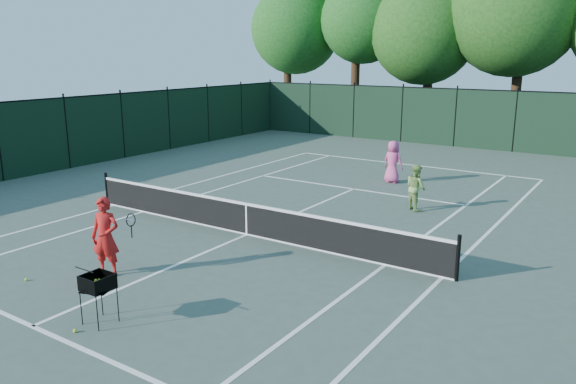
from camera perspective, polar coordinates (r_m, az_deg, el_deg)
The scene contains 19 objects.
ground at distance 15.51m, azimuth -4.20°, elevation -4.35°, with size 90.00×90.00×0.00m, color #425045.
sideline_doubles_left at distance 19.24m, azimuth -17.23°, elevation -1.31°, with size 0.10×23.77×0.01m, color white.
sideline_doubles_right at distance 13.08m, azimuth 15.39°, elevation -8.38°, with size 0.10×23.77×0.01m, color white.
sideline_singles_left at distance 18.23m, azimuth -14.49°, elevation -1.95°, with size 0.10×23.77×0.01m, color white.
sideline_singles_right at distance 13.52m, azimuth 9.84°, elevation -7.32°, with size 0.10×23.77×0.01m, color white.
baseline_far at distance 25.64m, azimuth 12.30°, elevation 2.72°, with size 10.97×0.10×0.01m, color white.
service_line_near at distance 11.54m, azimuth -24.53°, elevation -12.30°, with size 8.23×0.10×0.01m, color white.
service_line_far at distance 20.73m, azimuth 6.69°, elevation 0.31°, with size 8.23×0.10×0.01m, color white.
center_service_line at distance 15.51m, azimuth -4.20°, elevation -4.34°, with size 0.10×12.80×0.01m, color white.
tennis_net at distance 15.37m, azimuth -4.23°, elevation -2.66°, with size 11.69×0.09×1.06m.
fence_far at distance 31.14m, azimuth 16.64°, elevation 7.19°, with size 24.00×0.05×3.00m, color black.
tree_0 at distance 39.92m, azimuth -0.05°, elevation 18.71°, with size 6.40×6.40×13.14m.
tree_2 at distance 35.63m, azimuth 14.47°, elevation 18.16°, with size 6.00×6.00×12.40m.
coach at distance 13.09m, azimuth -18.04°, elevation -4.36°, with size 0.83×0.86×1.80m.
player_pink at distance 21.85m, azimuth 10.60°, elevation 3.04°, with size 0.85×0.60×1.62m.
player_green at distance 18.19m, azimuth 12.86°, elevation 0.47°, with size 0.90×0.87×1.46m.
ball_hopper at distance 10.90m, azimuth -18.78°, elevation -8.70°, with size 0.64×0.64×0.95m.
loose_ball_near_cart at distance 11.01m, azimuth -20.83°, elevation -13.04°, with size 0.07×0.07×0.07m, color #C7DA2C.
loose_ball_midcourt at distance 13.70m, azimuth -25.05°, elevation -8.05°, with size 0.07×0.07×0.07m, color #CCF031.
Camera 1 is at (9.08, -11.59, 4.87)m, focal length 35.00 mm.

